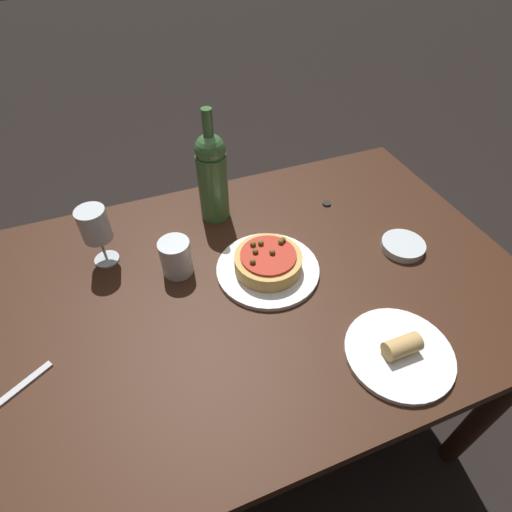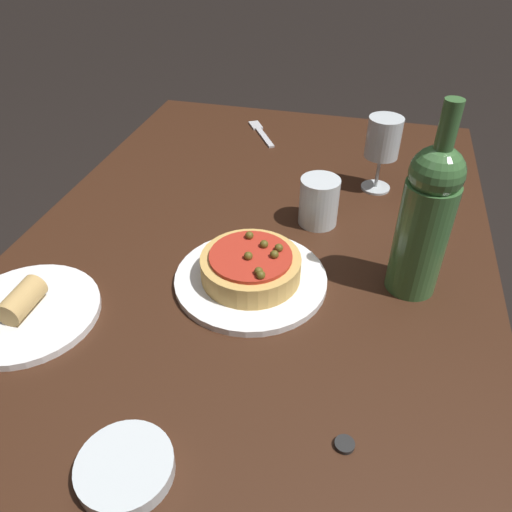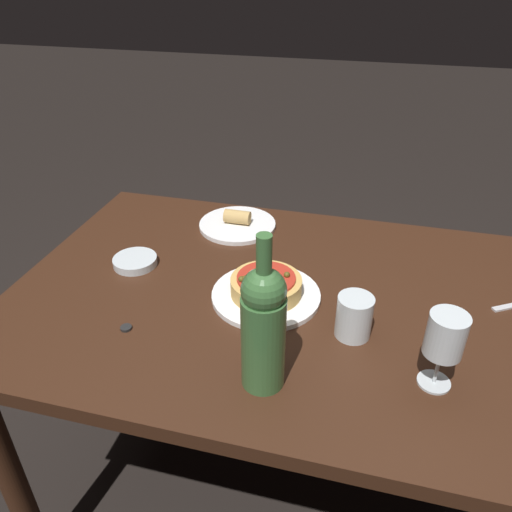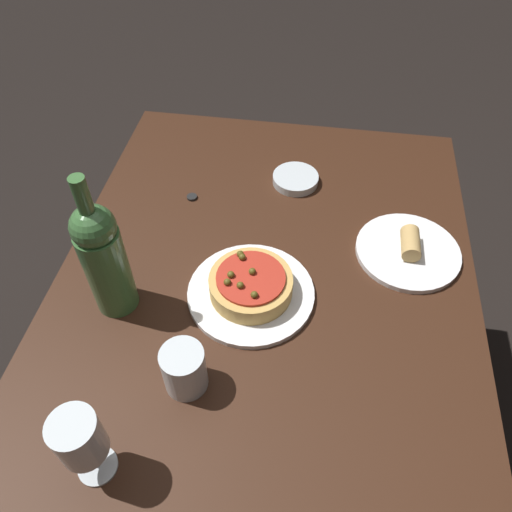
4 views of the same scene
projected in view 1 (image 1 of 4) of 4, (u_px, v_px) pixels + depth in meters
name	position (u px, v px, depth m)	size (l,w,h in m)	color
ground_plane	(248.00, 420.00, 1.47)	(14.00, 14.00, 0.00)	black
dining_table	(245.00, 311.00, 1.01)	(1.33, 0.84, 0.76)	#381E11
dinner_plate	(268.00, 269.00, 0.97)	(0.25, 0.25, 0.01)	white
pizza	(268.00, 261.00, 0.95)	(0.16, 0.16, 0.06)	tan
wine_glass	(95.00, 226.00, 0.92)	(0.07, 0.07, 0.16)	silver
wine_bottle	(212.00, 175.00, 1.03)	(0.08, 0.08, 0.31)	#3D6B38
water_cup	(176.00, 257.00, 0.94)	(0.07, 0.07, 0.09)	silver
side_bowl	(403.00, 246.00, 1.02)	(0.11, 0.11, 0.02)	silver
fork	(6.00, 398.00, 0.74)	(0.15, 0.10, 0.00)	silver
side_plate	(399.00, 352.00, 0.80)	(0.22, 0.22, 0.05)	white
bottle_cap	(327.00, 204.00, 1.15)	(0.02, 0.02, 0.01)	black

